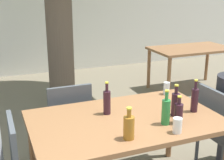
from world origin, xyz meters
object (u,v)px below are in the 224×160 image
object	(u,v)px
wine_bottle_3	(107,102)
drinking_glass_0	(166,88)
wine_bottle_2	(195,99)
dining_table_back	(191,53)
patio_chair_2	(68,119)
drinking_glass_1	(177,125)
wine_bottle_5	(175,104)
patio_chair_1	(220,126)
wine_bottle_0	(178,113)
dining_table_front	(125,126)
green_bottle_4	(166,111)
amber_bottle_1	(129,127)

from	to	relation	value
wine_bottle_3	drinking_glass_0	size ratio (longest dim) A/B	2.30
wine_bottle_2	dining_table_back	bearing A→B (deg)	54.89
patio_chair_2	wine_bottle_2	distance (m)	1.30
drinking_glass_1	wine_bottle_3	bearing A→B (deg)	124.60
patio_chair_2	drinking_glass_0	world-z (taller)	patio_chair_2
wine_bottle_5	drinking_glass_1	xyz separation A→B (m)	(-0.16, -0.28, -0.05)
drinking_glass_0	patio_chair_1	bearing A→B (deg)	-44.73
patio_chair_1	wine_bottle_5	size ratio (longest dim) A/B	3.24
wine_bottle_0	drinking_glass_0	xyz separation A→B (m)	(0.27, 0.63, -0.03)
dining_table_back	wine_bottle_2	distance (m)	2.92
dining_table_front	patio_chair_1	distance (m)	1.04
wine_bottle_3	dining_table_front	bearing A→B (deg)	-53.34
green_bottle_4	patio_chair_1	bearing A→B (deg)	15.92
patio_chair_1	patio_chair_2	world-z (taller)	same
amber_bottle_1	drinking_glass_1	distance (m)	0.39
amber_bottle_1	wine_bottle_5	size ratio (longest dim) A/B	0.89
amber_bottle_1	wine_bottle_0	bearing A→B (deg)	10.91
dining_table_back	wine_bottle_0	bearing A→B (deg)	-127.42
drinking_glass_0	green_bottle_4	bearing A→B (deg)	-121.85
wine_bottle_3	dining_table_back	bearing A→B (deg)	41.73
dining_table_front	wine_bottle_5	bearing A→B (deg)	-13.57
green_bottle_4	drinking_glass_0	bearing A→B (deg)	58.15
green_bottle_4	amber_bottle_1	bearing A→B (deg)	-162.80
wine_bottle_3	patio_chair_2	bearing A→B (deg)	109.69
dining_table_back	wine_bottle_3	bearing A→B (deg)	-138.27
patio_chair_1	drinking_glass_1	bearing A→B (deg)	116.64
amber_bottle_1	wine_bottle_5	bearing A→B (deg)	23.41
patio_chair_2	dining_table_back	bearing A→B (deg)	-149.11
patio_chair_1	green_bottle_4	xyz separation A→B (m)	(-0.77, -0.22, 0.37)
wine_bottle_3	green_bottle_4	world-z (taller)	wine_bottle_3
amber_bottle_1	drinking_glass_1	xyz separation A→B (m)	(0.38, -0.05, -0.04)
patio_chair_2	wine_bottle_5	xyz separation A→B (m)	(0.74, -0.83, 0.36)
patio_chair_1	wine_bottle_0	xyz separation A→B (m)	(-0.67, -0.24, 0.35)
green_bottle_4	wine_bottle_5	bearing A→B (deg)	35.53
drinking_glass_0	drinking_glass_1	bearing A→B (deg)	-115.83
patio_chair_2	wine_bottle_2	size ratio (longest dim) A/B	3.05
patio_chair_2	dining_table_front	bearing A→B (deg)	113.53
drinking_glass_0	drinking_glass_1	size ratio (longest dim) A/B	1.07
patio_chair_2	amber_bottle_1	xyz separation A→B (m)	(0.19, -1.06, 0.35)
green_bottle_4	wine_bottle_5	xyz separation A→B (m)	(0.17, 0.12, -0.00)
dining_table_front	wine_bottle_5	distance (m)	0.47
patio_chair_2	wine_bottle_3	size ratio (longest dim) A/B	3.09
dining_table_back	wine_bottle_0	world-z (taller)	wine_bottle_0
dining_table_front	drinking_glass_0	distance (m)	0.75
amber_bottle_1	drinking_glass_1	bearing A→B (deg)	-7.19
patio_chair_1	green_bottle_4	world-z (taller)	green_bottle_4
patio_chair_2	wine_bottle_5	world-z (taller)	wine_bottle_5
patio_chair_1	wine_bottle_2	bearing A→B (deg)	102.67
green_bottle_4	drinking_glass_1	size ratio (longest dim) A/B	2.43
patio_chair_2	green_bottle_4	world-z (taller)	green_bottle_4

